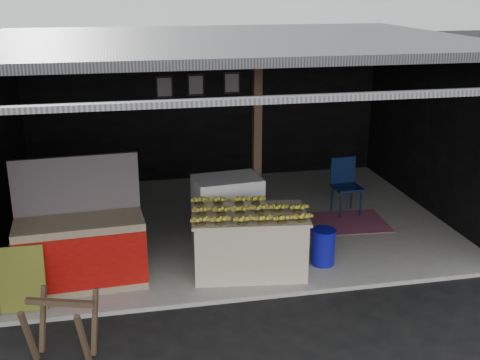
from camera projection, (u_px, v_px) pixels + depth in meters
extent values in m
plane|color=black|center=(267.00, 299.00, 7.56)|extent=(80.00, 80.00, 0.00)
cube|color=gray|center=(230.00, 223.00, 9.88)|extent=(7.00, 5.00, 0.06)
cube|color=black|center=(206.00, 105.00, 11.74)|extent=(7.00, 0.15, 2.90)
cube|color=black|center=(434.00, 125.00, 10.09)|extent=(0.15, 5.00, 2.90)
cube|color=#232326|center=(229.00, 41.00, 8.96)|extent=(7.20, 5.20, 0.12)
cube|color=#232326|center=(295.00, 98.00, 5.82)|extent=(7.40, 2.47, 0.48)
cube|color=#4A3625|center=(257.00, 146.00, 8.92)|extent=(0.12, 0.12, 2.85)
cube|color=silver|center=(249.00, 244.00, 8.06)|extent=(1.56, 1.06, 0.80)
cube|color=silver|center=(249.00, 215.00, 7.93)|extent=(1.63, 1.12, 0.04)
cube|color=white|center=(227.00, 212.00, 8.83)|extent=(1.01, 0.73, 1.06)
cube|color=navy|center=(232.00, 216.00, 8.51)|extent=(0.74, 0.09, 0.32)
cube|color=#B21414|center=(232.00, 240.00, 8.63)|extent=(0.47, 0.07, 0.11)
cube|color=#998466|center=(82.00, 252.00, 7.68)|extent=(1.64, 0.79, 0.90)
cube|color=#BA100C|center=(80.00, 265.00, 7.35)|extent=(1.59, 0.12, 0.70)
cube|color=white|center=(80.00, 265.00, 7.34)|extent=(0.54, 0.04, 0.18)
cube|color=#19204D|center=(77.00, 184.00, 7.70)|extent=(1.60, 0.15, 0.75)
cube|color=black|center=(22.00, 279.00, 7.10)|extent=(0.53, 0.19, 0.79)
cube|color=#4A3625|center=(29.00, 337.00, 6.13)|extent=(0.13, 0.27, 0.70)
cube|color=#4A3625|center=(83.00, 340.00, 6.07)|extent=(0.13, 0.27, 0.70)
cube|color=#4A3625|center=(43.00, 319.00, 6.45)|extent=(0.13, 0.27, 0.70)
cube|color=#4A3625|center=(95.00, 322.00, 6.39)|extent=(0.13, 0.27, 0.70)
cube|color=#4A3625|center=(60.00, 303.00, 6.16)|extent=(0.71, 0.28, 0.06)
cylinder|color=#0D108F|center=(323.00, 248.00, 8.32)|extent=(0.33, 0.33, 0.48)
cylinder|color=#0A173B|center=(341.00, 205.00, 9.94)|extent=(0.03, 0.03, 0.46)
cylinder|color=#0A173B|center=(361.00, 203.00, 10.03)|extent=(0.03, 0.03, 0.46)
cylinder|color=#0A173B|center=(332.00, 198.00, 10.27)|extent=(0.03, 0.03, 0.46)
cylinder|color=#0A173B|center=(351.00, 196.00, 10.36)|extent=(0.03, 0.03, 0.46)
cube|color=#0A173B|center=(347.00, 187.00, 10.07)|extent=(0.47, 0.47, 0.04)
cube|color=#0A173B|center=(343.00, 170.00, 10.19)|extent=(0.44, 0.07, 0.47)
cube|color=maroon|center=(340.00, 223.00, 9.81)|extent=(1.57, 1.10, 0.01)
cube|color=black|center=(164.00, 87.00, 11.37)|extent=(0.32, 0.03, 0.42)
cube|color=#4C4C59|center=(164.00, 87.00, 11.35)|extent=(0.26, 0.02, 0.34)
cube|color=black|center=(196.00, 85.00, 11.48)|extent=(0.32, 0.03, 0.42)
cube|color=#4C4C59|center=(196.00, 85.00, 11.46)|extent=(0.26, 0.02, 0.34)
cube|color=black|center=(232.00, 83.00, 11.61)|extent=(0.32, 0.03, 0.42)
cube|color=#4C4C59|center=(232.00, 83.00, 11.59)|extent=(0.26, 0.02, 0.34)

